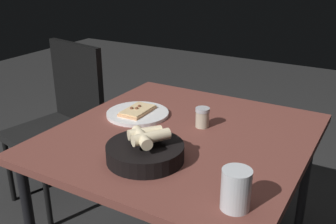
% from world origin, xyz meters
% --- Properties ---
extents(dining_table, '(0.96, 1.00, 0.71)m').
position_xyz_m(dining_table, '(0.00, 0.00, 0.65)').
color(dining_table, brown).
rests_on(dining_table, ground).
extents(pizza_plate, '(0.27, 0.27, 0.04)m').
position_xyz_m(pizza_plate, '(0.26, -0.07, 0.72)').
color(pizza_plate, white).
rests_on(pizza_plate, dining_table).
extents(bread_basket, '(0.27, 0.27, 0.12)m').
position_xyz_m(bread_basket, '(0.01, 0.25, 0.75)').
color(bread_basket, black).
rests_on(bread_basket, dining_table).
extents(beer_glass, '(0.08, 0.08, 0.12)m').
position_xyz_m(beer_glass, '(-0.36, 0.36, 0.76)').
color(beer_glass, silver).
rests_on(beer_glass, dining_table).
extents(pepper_shaker, '(0.06, 0.06, 0.08)m').
position_xyz_m(pepper_shaker, '(-0.04, -0.10, 0.75)').
color(pepper_shaker, '#BFB299').
rests_on(pepper_shaker, dining_table).
extents(chair_near, '(0.51, 0.51, 0.91)m').
position_xyz_m(chair_near, '(0.90, -0.25, 0.51)').
color(chair_near, black).
rests_on(chair_near, ground).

